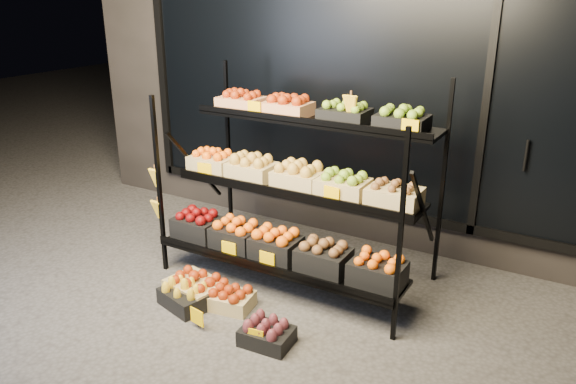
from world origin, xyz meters
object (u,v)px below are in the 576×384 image
Objects in this scene: display_rack at (292,189)px; floor_crate_midright at (230,298)px; floor_crate_left at (195,287)px; floor_crate_midleft at (186,295)px.

floor_crate_midright is (-0.17, -0.65, -0.70)m from display_rack.
display_rack is at bearing 66.89° from floor_crate_midright.
floor_crate_left is 1.30× the size of floor_crate_midright.
display_rack reaches higher than floor_crate_left.
floor_crate_midright is (0.31, 0.02, -0.02)m from floor_crate_left.
floor_crate_midright is at bearing 41.98° from floor_crate_midleft.
floor_crate_midleft reaches higher than floor_crate_midright.
display_rack is 4.97× the size of floor_crate_midleft.
floor_crate_left is (-0.48, -0.67, -0.69)m from display_rack.
floor_crate_midleft is at bearing -76.44° from floor_crate_left.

